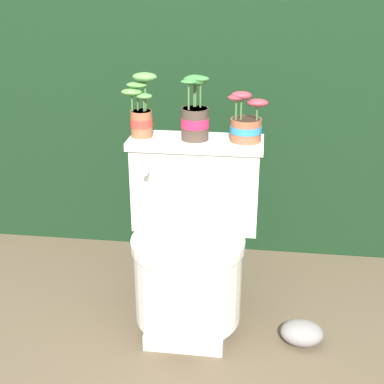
# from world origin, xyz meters

# --- Properties ---
(ground_plane) EXTENTS (12.00, 12.00, 0.00)m
(ground_plane) POSITION_xyz_m (0.00, 0.00, 0.00)
(ground_plane) COLOR brown
(hedge_backdrop) EXTENTS (3.25, 0.66, 1.30)m
(hedge_backdrop) POSITION_xyz_m (0.00, 1.02, 0.65)
(hedge_backdrop) COLOR black
(hedge_backdrop) RESTS_ON ground
(toilet) EXTENTS (0.52, 0.54, 0.71)m
(toilet) POSITION_xyz_m (0.03, 0.10, 0.32)
(toilet) COLOR silver
(toilet) RESTS_ON ground
(potted_plant_left) EXTENTS (0.14, 0.09, 0.25)m
(potted_plant_left) POSITION_xyz_m (-0.18, 0.25, 0.81)
(potted_plant_left) COLOR #9E5638
(potted_plant_left) RESTS_ON toilet
(potted_plant_midleft) EXTENTS (0.11, 0.11, 0.24)m
(potted_plant_midleft) POSITION_xyz_m (0.03, 0.25, 0.80)
(potted_plant_midleft) COLOR #47382D
(potted_plant_midleft) RESTS_ON toilet
(potted_plant_middle) EXTENTS (0.15, 0.12, 0.19)m
(potted_plant_middle) POSITION_xyz_m (0.22, 0.24, 0.77)
(potted_plant_middle) COLOR #9E5638
(potted_plant_middle) RESTS_ON toilet
(garden_stone) EXTENTS (0.16, 0.13, 0.09)m
(garden_stone) POSITION_xyz_m (0.47, -0.01, 0.04)
(garden_stone) COLOR gray
(garden_stone) RESTS_ON ground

